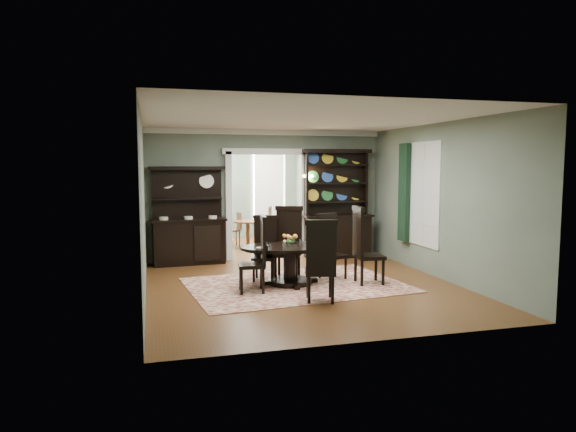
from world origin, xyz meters
The scene contains 19 objects.
room centered at (0.00, 0.04, 1.58)m, with size 5.51×6.01×3.01m.
parlor centered at (0.00, 5.53, 1.52)m, with size 3.51×3.50×3.01m.
doorway_trim centered at (0.00, 3.00, 1.62)m, with size 2.08×0.25×2.57m.
right_window centered at (2.69, 0.93, 1.60)m, with size 0.15×1.47×2.12m.
wall_sconce centered at (0.95, 2.85, 1.89)m, with size 0.27×0.21×0.21m.
rug centered at (-0.10, 0.12, 0.01)m, with size 3.83×2.66×0.01m, color maroon.
dining_table centered at (-0.19, 0.25, 0.50)m, with size 1.82×1.69×0.72m.
centerpiece centered at (-0.19, 0.19, 0.78)m, with size 1.26×0.81×0.21m.
chair_far_left centered at (-0.54, 0.74, 0.65)m, with size 0.58×0.57×1.24m.
chair_far_mid centered at (-0.09, 0.69, 0.74)m, with size 0.67×0.66×1.41m.
chair_far_right centered at (0.69, 0.55, 0.66)m, with size 0.60×0.58×1.26m.
chair_end_left centered at (-0.87, -0.18, 0.70)m, with size 0.52×0.54×1.33m.
chair_end_right centered at (1.12, -0.09, 0.76)m, with size 0.56×0.58×1.44m.
chair_near centered at (-0.05, -1.13, 0.71)m, with size 0.60×0.58×1.34m.
sideboard centered at (-1.84, 2.75, 0.75)m, with size 1.68×0.69×2.16m.
welsh_dresser centered at (1.65, 2.72, 0.93)m, with size 1.67×0.69×2.56m.
parlor_table centered at (-0.16, 4.55, 0.47)m, with size 0.78×0.78×0.72m.
parlor_chair_left centered at (-0.43, 4.93, 0.49)m, with size 0.41×0.39×0.92m.
parlor_chair_right centered at (0.64, 4.85, 0.57)m, with size 0.50×0.49×1.06m.
Camera 1 is at (-2.64, -8.72, 2.19)m, focal length 32.00 mm.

